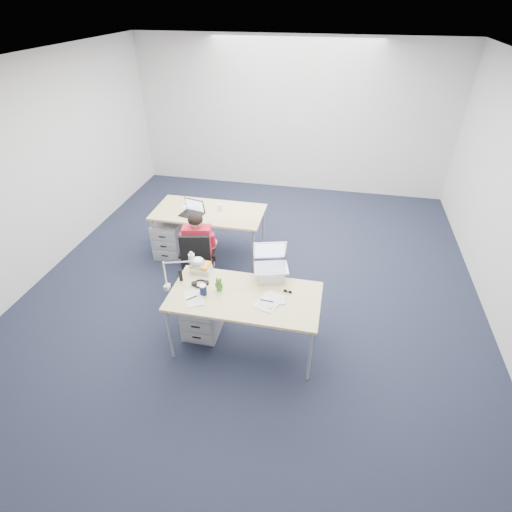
{
  "coord_description": "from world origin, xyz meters",
  "views": [
    {
      "loc": [
        0.93,
        -4.18,
        3.43
      ],
      "look_at": [
        0.14,
        -0.43,
        0.85
      ],
      "focal_mm": 28.0,
      "sensor_mm": 36.0,
      "label": 1
    }
  ],
  "objects_px": {
    "computer_mouse": "(270,307)",
    "water_bottle": "(192,261)",
    "office_chair": "(200,272)",
    "bear_figurine": "(219,284)",
    "sunglasses": "(288,292)",
    "desk_far": "(209,214)",
    "desk_near": "(245,299)",
    "silver_laptop": "(271,264)",
    "dark_laptop": "(191,208)",
    "drawer_pedestal_far": "(170,238)",
    "book_stack": "(201,268)",
    "far_cup": "(220,207)",
    "wireless_keyboard": "(272,302)",
    "seated_person": "(200,247)",
    "headphones": "(200,283)",
    "can_koozie": "(203,290)",
    "desk_lamp": "(178,273)",
    "cordless_phone": "(181,275)",
    "drawer_pedestal_near": "(203,312)"
  },
  "relations": [
    {
      "from": "drawer_pedestal_near",
      "to": "dark_laptop",
      "type": "distance_m",
      "value": 1.68
    },
    {
      "from": "desk_far",
      "to": "dark_laptop",
      "type": "height_order",
      "value": "dark_laptop"
    },
    {
      "from": "book_stack",
      "to": "far_cup",
      "type": "bearing_deg",
      "value": 97.92
    },
    {
      "from": "sunglasses",
      "to": "desk_near",
      "type": "bearing_deg",
      "value": -151.71
    },
    {
      "from": "computer_mouse",
      "to": "water_bottle",
      "type": "xyz_separation_m",
      "value": [
        -1.0,
        0.47,
        0.1
      ]
    },
    {
      "from": "sunglasses",
      "to": "desk_far",
      "type": "bearing_deg",
      "value": 141.3
    },
    {
      "from": "book_stack",
      "to": "dark_laptop",
      "type": "height_order",
      "value": "dark_laptop"
    },
    {
      "from": "silver_laptop",
      "to": "bear_figurine",
      "type": "distance_m",
      "value": 0.61
    },
    {
      "from": "can_koozie",
      "to": "bear_figurine",
      "type": "height_order",
      "value": "bear_figurine"
    },
    {
      "from": "water_bottle",
      "to": "bear_figurine",
      "type": "relative_size",
      "value": 1.49
    },
    {
      "from": "office_chair",
      "to": "drawer_pedestal_near",
      "type": "xyz_separation_m",
      "value": [
        0.3,
        -0.77,
        0.01
      ]
    },
    {
      "from": "silver_laptop",
      "to": "cordless_phone",
      "type": "bearing_deg",
      "value": 178.87
    },
    {
      "from": "wireless_keyboard",
      "to": "dark_laptop",
      "type": "bearing_deg",
      "value": 107.23
    },
    {
      "from": "bear_figurine",
      "to": "desk_lamp",
      "type": "xyz_separation_m",
      "value": [
        -0.41,
        -0.1,
        0.16
      ]
    },
    {
      "from": "headphones",
      "to": "dark_laptop",
      "type": "height_order",
      "value": "dark_laptop"
    },
    {
      "from": "dark_laptop",
      "to": "drawer_pedestal_far",
      "type": "bearing_deg",
      "value": -172.86
    },
    {
      "from": "desk_lamp",
      "to": "silver_laptop",
      "type": "bearing_deg",
      "value": 28.74
    },
    {
      "from": "desk_near",
      "to": "drawer_pedestal_far",
      "type": "distance_m",
      "value": 2.29
    },
    {
      "from": "seated_person",
      "to": "headphones",
      "type": "bearing_deg",
      "value": -81.12
    },
    {
      "from": "book_stack",
      "to": "computer_mouse",
      "type": "bearing_deg",
      "value": -27.15
    },
    {
      "from": "bear_figurine",
      "to": "desk_lamp",
      "type": "height_order",
      "value": "desk_lamp"
    },
    {
      "from": "desk_far",
      "to": "bear_figurine",
      "type": "distance_m",
      "value": 1.86
    },
    {
      "from": "desk_near",
      "to": "water_bottle",
      "type": "bearing_deg",
      "value": 154.28
    },
    {
      "from": "drawer_pedestal_near",
      "to": "computer_mouse",
      "type": "distance_m",
      "value": 1.0
    },
    {
      "from": "office_chair",
      "to": "bear_figurine",
      "type": "relative_size",
      "value": 5.76
    },
    {
      "from": "drawer_pedestal_near",
      "to": "desk_lamp",
      "type": "xyz_separation_m",
      "value": [
        -0.15,
        -0.21,
        0.7
      ]
    },
    {
      "from": "water_bottle",
      "to": "cordless_phone",
      "type": "xyz_separation_m",
      "value": [
        -0.05,
        -0.23,
        -0.05
      ]
    },
    {
      "from": "sunglasses",
      "to": "dark_laptop",
      "type": "bearing_deg",
      "value": 148.33
    },
    {
      "from": "cordless_phone",
      "to": "far_cup",
      "type": "xyz_separation_m",
      "value": [
        -0.05,
        1.71,
        -0.02
      ]
    },
    {
      "from": "desk_far",
      "to": "computer_mouse",
      "type": "relative_size",
      "value": 19.24
    },
    {
      "from": "desk_near",
      "to": "drawer_pedestal_near",
      "type": "bearing_deg",
      "value": 166.29
    },
    {
      "from": "silver_laptop",
      "to": "drawer_pedestal_near",
      "type": "bearing_deg",
      "value": -179.31
    },
    {
      "from": "wireless_keyboard",
      "to": "sunglasses",
      "type": "bearing_deg",
      "value": 31.27
    },
    {
      "from": "can_koozie",
      "to": "dark_laptop",
      "type": "distance_m",
      "value": 1.82
    },
    {
      "from": "desk_near",
      "to": "can_koozie",
      "type": "bearing_deg",
      "value": -170.7
    },
    {
      "from": "desk_near",
      "to": "sunglasses",
      "type": "height_order",
      "value": "sunglasses"
    },
    {
      "from": "desk_near",
      "to": "can_koozie",
      "type": "relative_size",
      "value": 13.08
    },
    {
      "from": "drawer_pedestal_far",
      "to": "water_bottle",
      "type": "relative_size",
      "value": 2.3
    },
    {
      "from": "bear_figurine",
      "to": "drawer_pedestal_far",
      "type": "bearing_deg",
      "value": 117.19
    },
    {
      "from": "computer_mouse",
      "to": "dark_laptop",
      "type": "bearing_deg",
      "value": 142.19
    },
    {
      "from": "cordless_phone",
      "to": "drawer_pedestal_near",
      "type": "bearing_deg",
      "value": -7.51
    },
    {
      "from": "drawer_pedestal_far",
      "to": "computer_mouse",
      "type": "height_order",
      "value": "computer_mouse"
    },
    {
      "from": "desk_near",
      "to": "computer_mouse",
      "type": "height_order",
      "value": "computer_mouse"
    },
    {
      "from": "desk_lamp",
      "to": "drawer_pedestal_far",
      "type": "bearing_deg",
      "value": 120.67
    },
    {
      "from": "desk_far",
      "to": "far_cup",
      "type": "distance_m",
      "value": 0.2
    },
    {
      "from": "headphones",
      "to": "book_stack",
      "type": "distance_m",
      "value": 0.25
    },
    {
      "from": "desk_near",
      "to": "book_stack",
      "type": "height_order",
      "value": "book_stack"
    },
    {
      "from": "silver_laptop",
      "to": "dark_laptop",
      "type": "relative_size",
      "value": 1.27
    },
    {
      "from": "silver_laptop",
      "to": "wireless_keyboard",
      "type": "height_order",
      "value": "silver_laptop"
    },
    {
      "from": "headphones",
      "to": "desk_near",
      "type": "bearing_deg",
      "value": -28.75
    }
  ]
}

